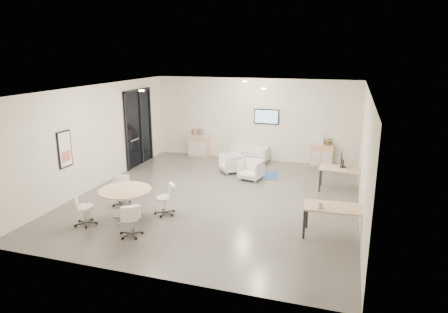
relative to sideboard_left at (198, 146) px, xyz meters
name	(u,v)px	position (x,y,z in m)	size (l,w,h in m)	color
room_shell	(217,145)	(2.25, -4.27, 1.15)	(9.60, 10.60, 4.80)	#4F4D48
glass_door	(139,125)	(-1.70, -1.76, 1.05)	(0.09, 1.90, 2.85)	black
artwork	(65,149)	(-1.72, -5.87, 1.10)	(0.05, 0.54, 1.04)	black
wall_tv	(266,117)	(2.75, 0.20, 1.30)	(0.98, 0.06, 0.58)	black
ceiling_spots	(220,87)	(2.05, -3.43, 2.73)	(3.14, 4.14, 0.03)	#FFEAC6
sideboard_left	(198,146)	(0.00, 0.00, 0.00)	(0.80, 0.42, 0.90)	#D9AE83
sideboard_right	(321,155)	(4.92, 0.00, -0.03)	(0.84, 0.41, 0.84)	#D9AE83
books	(197,132)	(-0.04, 0.00, 0.56)	(0.47, 0.14, 0.22)	red
printer	(317,140)	(4.74, 0.01, 0.54)	(0.44, 0.37, 0.31)	white
loveseat	(250,154)	(2.19, -0.13, -0.15)	(1.51, 0.85, 0.54)	silver
blue_rug	(257,175)	(2.87, -1.76, -0.44)	(1.46, 0.97, 0.01)	#2C4C89
armchair_left	(231,162)	(1.91, -1.73, -0.09)	(0.71, 0.66, 0.73)	silver
armchair_right	(251,169)	(2.78, -2.32, -0.08)	(0.71, 0.66, 0.73)	silver
desk_rear	(342,171)	(5.73, -2.56, 0.19)	(1.42, 0.79, 0.72)	#D9AE83
desk_front	(336,210)	(5.67, -5.92, 0.22)	(1.47, 0.78, 0.75)	#D9AE83
monitor	(342,160)	(5.69, -2.41, 0.50)	(0.20, 0.50, 0.44)	black
round_table	(125,193)	(0.52, -6.50, 0.28)	(1.33, 1.33, 0.81)	#D9AE83
meeting_chairs	(126,204)	(0.52, -6.50, -0.04)	(2.42, 2.42, 0.82)	white
plant_cabinet	(330,142)	(5.21, -0.02, 0.51)	(0.27, 0.30, 0.23)	#3F7F3F
plant_floor	(89,209)	(-0.76, -6.32, -0.39)	(0.15, 0.28, 0.12)	#3F7F3F
cup	(321,206)	(5.34, -6.13, 0.37)	(0.13, 0.10, 0.13)	white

